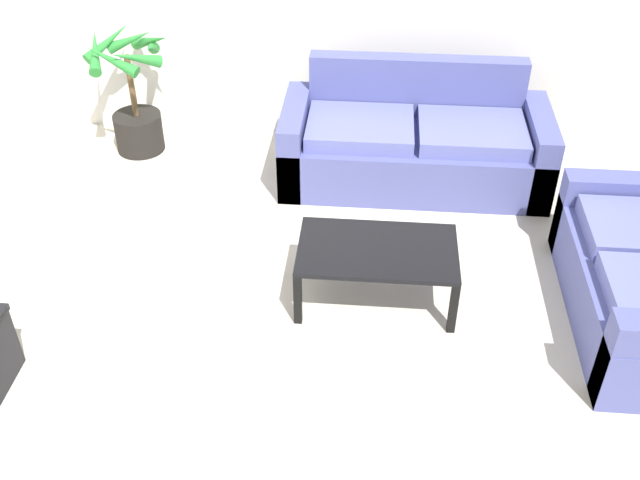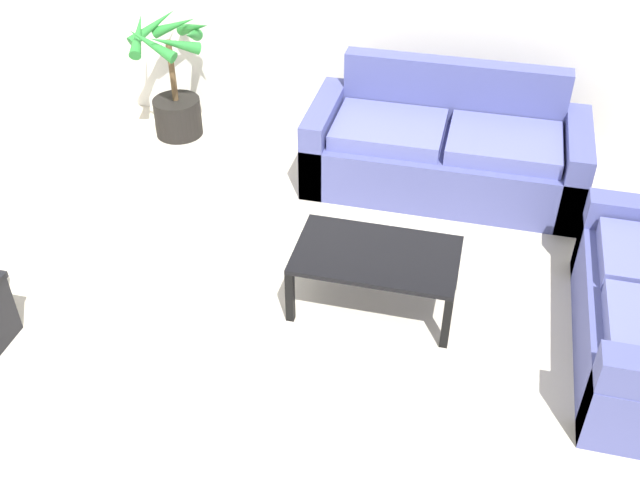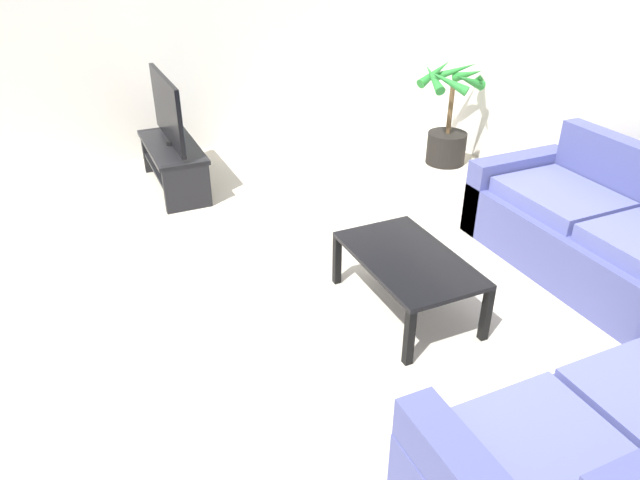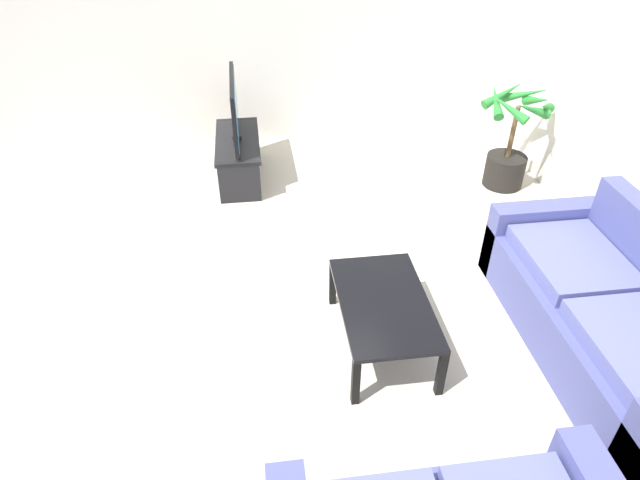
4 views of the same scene
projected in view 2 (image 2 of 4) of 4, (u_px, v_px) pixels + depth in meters
ground_plane at (255, 373)px, 4.31m from camera, size 6.60×6.60×0.00m
couch_main at (445, 151)px, 5.73m from camera, size 2.09×0.90×0.90m
coffee_table at (376, 259)px, 4.58m from camera, size 1.01×0.60×0.41m
potted_palm at (174, 88)px, 6.31m from camera, size 0.75×0.72×1.05m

